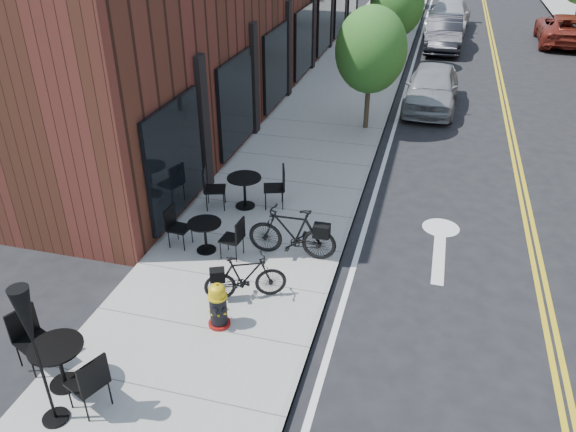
% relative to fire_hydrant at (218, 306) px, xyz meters
% --- Properties ---
extents(ground, '(120.00, 120.00, 0.00)m').
position_rel_fire_hydrant_xyz_m(ground, '(1.68, 1.35, -0.54)').
color(ground, black).
rests_on(ground, ground).
extents(sidewalk_near, '(4.00, 70.00, 0.12)m').
position_rel_fire_hydrant_xyz_m(sidewalk_near, '(-0.32, 11.35, -0.48)').
color(sidewalk_near, '#9E9B93').
rests_on(sidewalk_near, ground).
extents(tree_near_a, '(2.20, 2.20, 3.81)m').
position_rel_fire_hydrant_xyz_m(tree_near_a, '(1.08, 10.35, 2.06)').
color(tree_near_a, '#382B1E').
rests_on(tree_near_a, sidewalk_near).
extents(tree_near_b, '(2.30, 2.30, 3.98)m').
position_rel_fire_hydrant_xyz_m(tree_near_b, '(1.08, 18.35, 2.17)').
color(tree_near_b, '#382B1E').
rests_on(tree_near_b, sidewalk_near).
extents(fire_hydrant, '(0.51, 0.51, 0.90)m').
position_rel_fire_hydrant_xyz_m(fire_hydrant, '(0.00, 0.00, 0.00)').
color(fire_hydrant, maroon).
rests_on(fire_hydrant, sidewalk_near).
extents(bicycle_left, '(1.87, 0.56, 1.12)m').
position_rel_fire_hydrant_xyz_m(bicycle_left, '(0.67, 2.46, 0.14)').
color(bicycle_left, black).
rests_on(bicycle_left, sidewalk_near).
extents(bicycle_right, '(1.58, 1.02, 0.93)m').
position_rel_fire_hydrant_xyz_m(bicycle_right, '(0.20, 0.86, 0.04)').
color(bicycle_right, black).
rests_on(bicycle_right, sidewalk_near).
extents(bistro_set_a, '(1.91, 1.16, 1.01)m').
position_rel_fire_hydrant_xyz_m(bistro_set_a, '(-1.80, -1.93, 0.09)').
color(bistro_set_a, black).
rests_on(bistro_set_a, sidewalk_near).
extents(bistro_set_b, '(1.67, 0.77, 0.89)m').
position_rel_fire_hydrant_xyz_m(bistro_set_b, '(-1.13, 2.16, 0.02)').
color(bistro_set_b, black).
rests_on(bistro_set_b, sidewalk_near).
extents(bistro_set_c, '(1.94, 1.04, 1.02)m').
position_rel_fire_hydrant_xyz_m(bistro_set_c, '(-0.97, 4.23, 0.09)').
color(bistro_set_c, black).
rests_on(bistro_set_c, sidewalk_near).
extents(patio_umbrella, '(0.38, 0.38, 2.35)m').
position_rel_fire_hydrant_xyz_m(patio_umbrella, '(-1.54, -2.54, 1.26)').
color(patio_umbrella, black).
rests_on(patio_umbrella, sidewalk_near).
extents(parked_car_a, '(1.93, 4.49, 1.51)m').
position_rel_fire_hydrant_xyz_m(parked_car_a, '(2.99, 13.27, 0.21)').
color(parked_car_a, '#919498').
rests_on(parked_car_a, ground).
extents(parked_car_b, '(1.80, 4.91, 1.61)m').
position_rel_fire_hydrant_xyz_m(parked_car_b, '(3.13, 22.52, 0.26)').
color(parked_car_b, black).
rests_on(parked_car_b, ground).
extents(parked_car_c, '(2.61, 5.62, 1.59)m').
position_rel_fire_hydrant_xyz_m(parked_car_c, '(3.28, 27.32, 0.25)').
color(parked_car_c, '#BAB9BE').
rests_on(parked_car_c, ground).
extents(parked_car_far, '(2.66, 5.46, 1.50)m').
position_rel_fire_hydrant_xyz_m(parked_car_far, '(9.08, 25.31, 0.20)').
color(parked_car_far, maroon).
rests_on(parked_car_far, ground).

